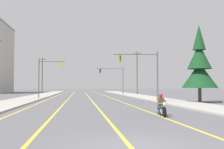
# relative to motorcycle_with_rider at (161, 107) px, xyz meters

# --- Properties ---
(ground_plane) EXTENTS (400.00, 400.00, 0.00)m
(ground_plane) POSITION_rel_motorcycle_with_rider_xyz_m (-3.59, -8.77, -0.59)
(ground_plane) COLOR #5B5B60
(lane_stripe_center) EXTENTS (0.16, 100.00, 0.01)m
(lane_stripe_center) POSITION_rel_motorcycle_with_rider_xyz_m (-3.73, 36.23, -0.58)
(lane_stripe_center) COLOR yellow
(lane_stripe_center) RESTS_ON ground
(lane_stripe_left) EXTENTS (0.16, 100.00, 0.01)m
(lane_stripe_left) POSITION_rel_motorcycle_with_rider_xyz_m (-7.11, 36.23, -0.58)
(lane_stripe_left) COLOR yellow
(lane_stripe_left) RESTS_ON ground
(lane_stripe_right) EXTENTS (0.16, 100.00, 0.01)m
(lane_stripe_right) POSITION_rel_motorcycle_with_rider_xyz_m (-0.16, 36.23, -0.58)
(lane_stripe_right) COLOR yellow
(lane_stripe_right) RESTS_ON ground
(lane_stripe_far_left) EXTENTS (0.16, 100.00, 0.01)m
(lane_stripe_far_left) POSITION_rel_motorcycle_with_rider_xyz_m (-10.03, 36.23, -0.58)
(lane_stripe_far_left) COLOR yellow
(lane_stripe_far_left) RESTS_ON ground
(sidewalk_kerb_right) EXTENTS (4.40, 110.00, 0.14)m
(sidewalk_kerb_right) POSITION_rel_motorcycle_with_rider_xyz_m (5.95, 31.23, -0.52)
(sidewalk_kerb_right) COLOR #ADA89E
(sidewalk_kerb_right) RESTS_ON ground
(sidewalk_kerb_left) EXTENTS (4.40, 110.00, 0.14)m
(sidewalk_kerb_left) POSITION_rel_motorcycle_with_rider_xyz_m (-13.13, 31.23, -0.52)
(sidewalk_kerb_left) COLOR #ADA89E
(sidewalk_kerb_left) RESTS_ON ground
(motorcycle_with_rider) EXTENTS (0.70, 2.19, 1.46)m
(motorcycle_with_rider) POSITION_rel_motorcycle_with_rider_xyz_m (0.00, 0.00, 0.00)
(motorcycle_with_rider) COLOR black
(motorcycle_with_rider) RESTS_ON ground
(traffic_signal_near_right) EXTENTS (5.52, 0.38, 6.20)m
(traffic_signal_near_right) POSITION_rel_motorcycle_with_rider_xyz_m (2.50, 15.15, 3.55)
(traffic_signal_near_right) COLOR #56565B
(traffic_signal_near_right) RESTS_ON ground
(traffic_signal_near_left) EXTENTS (4.17, 0.43, 6.20)m
(traffic_signal_near_left) POSITION_rel_motorcycle_with_rider_xyz_m (-10.56, 26.10, 3.47)
(traffic_signal_near_left) COLOR #56565B
(traffic_signal_near_left) RESTS_ON ground
(traffic_signal_mid_right) EXTENTS (6.07, 0.58, 6.20)m
(traffic_signal_mid_right) POSITION_rel_motorcycle_with_rider_xyz_m (2.36, 42.41, 3.58)
(traffic_signal_mid_right) COLOR #56565B
(traffic_signal_mid_right) RESTS_ON ground
(utility_pole_right_far) EXTENTS (2.16, 0.26, 10.42)m
(utility_pole_right_far) POSITION_rel_motorcycle_with_rider_xyz_m (8.46, 47.85, 4.84)
(utility_pole_right_far) COLOR brown
(utility_pole_right_far) RESTS_ON ground
(utility_pole_left_far) EXTENTS (1.88, 0.26, 9.75)m
(utility_pole_left_far) POSITION_rel_motorcycle_with_rider_xyz_m (-15.59, 58.92, 4.48)
(utility_pole_left_far) COLOR brown
(utility_pole_left_far) RESTS_ON ground
(conifer_tree_right_verge_near) EXTENTS (4.27, 4.27, 9.40)m
(conifer_tree_right_verge_near) POSITION_rel_motorcycle_with_rider_xyz_m (8.94, 13.85, 3.72)
(conifer_tree_right_verge_near) COLOR #4C3828
(conifer_tree_right_verge_near) RESTS_ON ground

